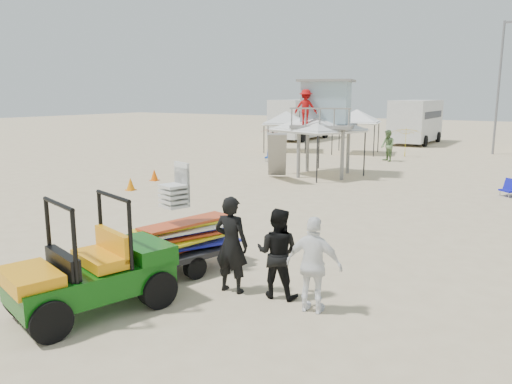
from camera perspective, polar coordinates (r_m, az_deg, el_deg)
The scene contains 20 objects.
ground at distance 10.67m, azimuth -11.03°, elevation -9.24°, with size 140.00×140.00×0.00m, color beige.
utility_cart at distance 8.93m, azimuth -18.65°, elevation -7.49°, with size 1.96×2.84×1.96m.
surf_trailer at distance 10.50m, azimuth -8.72°, elevation -4.72°, with size 1.66×2.36×2.04m.
man_left at distance 9.35m, azimuth -2.84°, elevation -6.02°, with size 0.67×0.44×1.84m, color black.
man_mid at distance 9.15m, azimuth 2.47°, elevation -6.98°, with size 0.81×0.63×1.67m, color black.
man_right at distance 8.57m, azimuth 6.64°, elevation -8.29°, with size 0.98×0.41×1.67m, color white.
lifeguard_tower at distance 23.09m, azimuth 7.84°, elevation 9.70°, with size 3.22×3.22×4.23m.
canopy_white_a at distance 23.03m, azimuth 7.20°, elevation 8.68°, with size 4.03×4.03×3.29m.
canopy_white_b at distance 32.91m, azimuth 3.46°, elevation 8.96°, with size 3.70×3.70×3.01m.
canopy_white_c at distance 32.09m, azimuth 11.44°, elevation 8.99°, with size 3.21×3.21×3.17m.
umbrella_a at distance 31.93m, azimuth 2.04°, elevation 5.93°, with size 1.77×1.80×1.62m, color #BA3913.
umbrella_b at distance 31.22m, azimuth 16.76°, elevation 5.47°, with size 1.90×1.93×1.74m, color yellow.
cone_near at distance 20.01m, azimuth -14.15°, elevation 0.90°, with size 0.34×0.34×0.50m, color orange.
cone_far at distance 22.04m, azimuth -11.54°, elevation 1.93°, with size 0.34×0.34×0.50m, color #FF6208.
beach_chair_a at distance 27.98m, azimuth 1.73°, elevation 4.18°, with size 0.68×0.74×0.64m.
beach_chair_c at distance 20.51m, azimuth 27.01°, elevation 0.45°, with size 0.74×0.85×0.64m.
rv_far_left at distance 41.81m, azimuth 5.14°, elevation 8.47°, with size 2.64×6.80×3.25m.
rv_mid_left at distance 40.04m, azimuth 17.82°, elevation 7.88°, with size 2.65×6.50×3.25m.
light_pole_left at distance 34.48m, azimuth 25.97°, elevation 10.54°, with size 0.14×0.14×8.00m, color slate.
distant_beachgoers at distance 27.24m, azimuth 26.85°, elevation 4.05°, with size 13.91×11.64×1.83m.
Camera 1 is at (6.91, -7.25, 3.67)m, focal length 35.00 mm.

